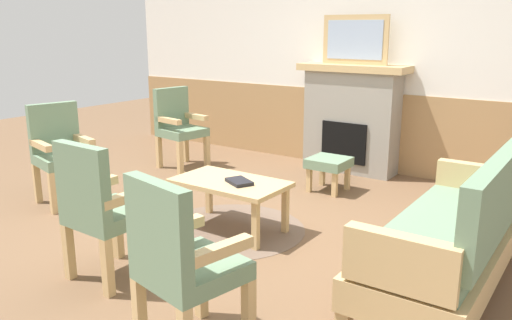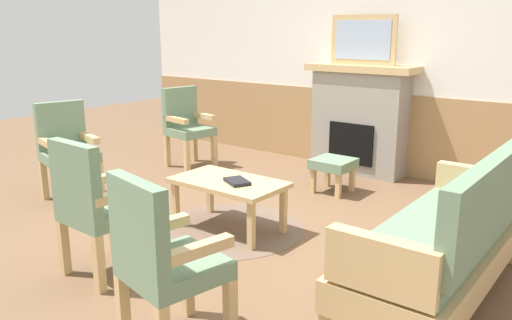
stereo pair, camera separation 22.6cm
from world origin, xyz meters
The scene contains 13 objects.
ground_plane centered at (0.00, 0.00, 0.00)m, with size 14.00×14.00×0.00m, color brown.
wall_back centered at (0.00, 2.60, 1.31)m, with size 7.20×0.14×2.70m.
fireplace centered at (0.00, 2.35, 0.65)m, with size 1.30×0.44×1.28m.
framed_picture centered at (0.00, 2.35, 1.56)m, with size 0.80×0.04×0.56m.
couch centered at (1.82, -0.06, 0.40)m, with size 0.70×1.80×0.98m.
coffee_table centered at (-0.03, 0.00, 0.39)m, with size 0.96×0.56×0.44m.
round_rug centered at (-0.03, 0.00, 0.00)m, with size 1.29×1.29×0.01m, color brown.
book_on_table centered at (0.09, -0.02, 0.46)m, with size 0.24×0.16×0.03m, color black.
footstool centered at (0.16, 1.47, 0.28)m, with size 0.40×0.40×0.36m.
armchair_near_fireplace centered at (-1.83, 1.31, 0.54)m, with size 0.55×0.55×0.98m.
armchair_by_window_left centered at (-1.85, -0.35, 0.54)m, with size 0.58×0.58×0.98m.
armchair_front_left centered at (-0.18, -1.22, 0.54)m, with size 0.49×0.49×0.98m.
armchair_front_center centered at (0.83, -1.52, 0.54)m, with size 0.57×0.57×0.98m.
Camera 1 is at (2.56, -3.33, 1.69)m, focal length 36.44 mm.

